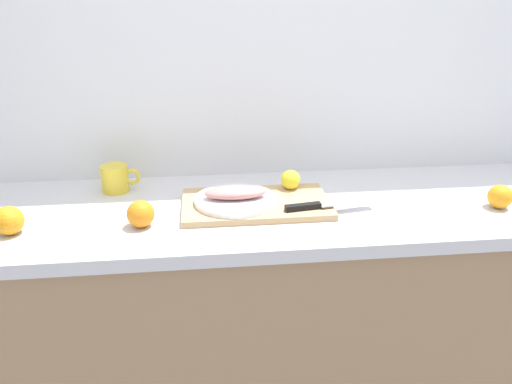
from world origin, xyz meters
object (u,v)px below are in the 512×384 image
chef_knife (319,205)px  lemon_0 (290,180)px  white_plate (236,200)px  coffee_mug_0 (116,179)px  cutting_board (256,204)px  orange_0 (141,214)px  fish_fillet (235,192)px

chef_knife → lemon_0: 0.18m
white_plate → coffee_mug_0: (-0.39, 0.19, 0.02)m
cutting_board → orange_0: 0.36m
lemon_0 → orange_0: bearing=-157.4°
white_plate → cutting_board: bearing=3.3°
white_plate → fish_fillet: size_ratio=1.33×
coffee_mug_0 → fish_fillet: bearing=-26.0°
cutting_board → white_plate: 0.07m
fish_fillet → orange_0: 0.29m
lemon_0 → coffee_mug_0: size_ratio=0.49×
white_plate → fish_fillet: fish_fillet is taller
chef_knife → orange_0: bearing=174.3°
white_plate → coffee_mug_0: 0.43m
coffee_mug_0 → orange_0: 0.31m
chef_knife → orange_0: size_ratio=3.71×
chef_knife → coffee_mug_0: bearing=149.0°
chef_knife → white_plate: bearing=155.4°
white_plate → coffee_mug_0: coffee_mug_0 is taller
fish_fillet → lemon_0: (0.19, 0.10, -0.00)m
lemon_0 → orange_0: lemon_0 is taller
fish_fillet → lemon_0: 0.21m
white_plate → orange_0: orange_0 is taller
chef_knife → orange_0: (-0.52, -0.03, 0.01)m
white_plate → orange_0: (-0.28, -0.10, 0.01)m
white_plate → coffee_mug_0: bearing=154.0°
cutting_board → white_plate: white_plate is taller
white_plate → lemon_0: size_ratio=3.99×
cutting_board → orange_0: (-0.34, -0.10, 0.03)m
white_plate → chef_knife: 0.26m
cutting_board → white_plate: size_ratio=1.79×
fish_fillet → chef_knife: fish_fillet is taller
chef_knife → coffee_mug_0: 0.68m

